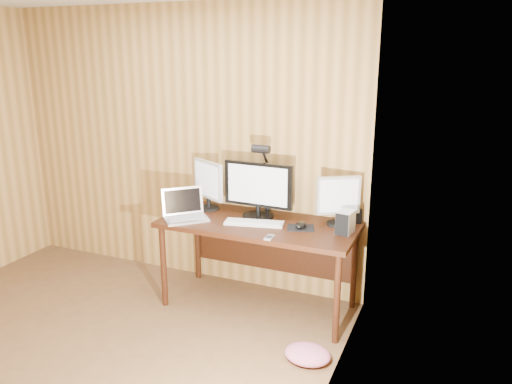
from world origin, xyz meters
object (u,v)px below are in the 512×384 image
Objects in this scene: mouse at (301,225)px; laptop at (185,211)px; speaker at (359,216)px; monitor_right at (338,199)px; keyboard at (254,223)px; hard_drive at (345,222)px; monitor_center at (258,189)px; monitor_left at (208,184)px; phone at (269,237)px; desk at (262,234)px; desk_lamp at (264,168)px.

laptop is at bearing 155.99° from mouse.
monitor_right is at bearing -144.59° from speaker.
hard_drive is at bearing -5.52° from keyboard.
monitor_center is 0.78m from hard_drive.
laptop is (-0.07, -0.30, -0.17)m from monitor_left.
keyboard is 0.85m from speaker.
hard_drive is 0.60m from phone.
hard_drive is (0.72, 0.08, 0.08)m from keyboard.
desk_lamp is at bearing 105.92° from desk.
monitor_left is at bearing 169.60° from desk_lamp.
keyboard is (-0.02, -0.12, 0.13)m from desk.
speaker is 0.87m from desk_lamp.
mouse reaches higher than desk.
speaker is at bearing -12.80° from desk_lamp.
monitor_center is 0.93× the size of desk_lamp.
monitor_left is at bearing -173.99° from speaker.
keyboard is 4.13× the size of speaker.
monitor_left is at bearing 149.60° from monitor_right.
desk_lamp is (0.50, 0.07, 0.17)m from monitor_left.
laptop is 0.66× the size of desk_lamp.
monitor_center is 1.50× the size of monitor_right.
laptop is at bearing -164.81° from desk_lamp.
monitor_right reaches higher than laptop.
monitor_center is 0.48m from mouse.
mouse is at bearing -14.21° from monitor_center.
monitor_center is 5.06× the size of speaker.
hard_drive is (0.10, -0.16, -0.13)m from monitor_right.
laptop is 0.88× the size of keyboard.
monitor_center is at bearing -18.20° from laptop.
desk_lamp is at bearing 118.72° from mouse.
hard_drive is at bearing -101.02° from speaker.
hard_drive is (0.76, -0.09, -0.16)m from monitor_center.
mouse is (0.36, -0.07, 0.15)m from desk.
monitor_center is 1.22× the size of keyboard.
desk_lamp reaches higher than laptop.
phone is at bearing -148.24° from mouse.
desk_lamp is (-0.80, -0.07, 0.34)m from speaker.
mouse reaches higher than keyboard.
desk_lamp reaches higher than mouse.
monitor_left reaches higher than laptop.
keyboard is (-0.62, -0.24, -0.20)m from monitor_right.
keyboard is at bearing -35.30° from laptop.
monitor_left is 0.88× the size of keyboard.
desk_lamp is at bearing 113.44° from phone.
mouse reaches higher than phone.
desk_lamp is at bearing 172.93° from hard_drive.
speaker reaches higher than phone.
monitor_right is 0.70m from keyboard.
monitor_right reaches higher than hard_drive.
monitor_left reaches higher than mouse.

